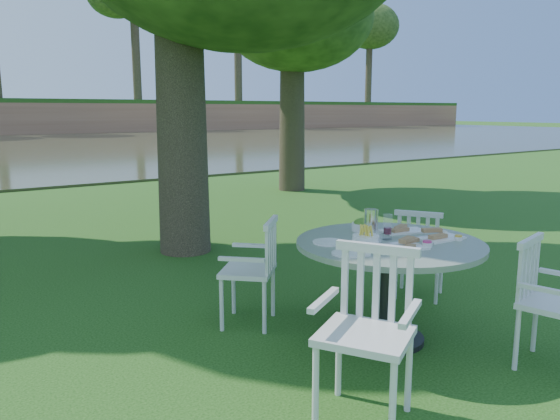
% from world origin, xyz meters
% --- Properties ---
extents(ground, '(140.00, 140.00, 0.00)m').
position_xyz_m(ground, '(0.00, 0.00, 0.00)').
color(ground, '#113B0C').
rests_on(ground, ground).
extents(table, '(1.38, 1.38, 0.77)m').
position_xyz_m(table, '(0.18, -0.96, 0.62)').
color(table, black).
rests_on(table, ground).
extents(chair_ne, '(0.56, 0.57, 0.84)m').
position_xyz_m(chair_ne, '(1.09, -0.46, 0.49)').
color(chair_ne, silver).
rests_on(chair_ne, ground).
extents(chair_nw, '(0.60, 0.60, 0.87)m').
position_xyz_m(chair_nw, '(-0.44, -0.13, 0.51)').
color(chair_nw, silver).
rests_on(chair_nw, ground).
extents(chair_sw, '(0.64, 0.65, 0.96)m').
position_xyz_m(chair_sw, '(-0.62, -1.60, 0.57)').
color(chair_sw, silver).
rests_on(chair_sw, ground).
extents(chair_se, '(0.53, 0.51, 0.87)m').
position_xyz_m(chair_se, '(0.75, -1.83, 0.51)').
color(chair_se, silver).
rests_on(chair_se, ground).
extents(tableware, '(1.15, 0.80, 0.22)m').
position_xyz_m(tableware, '(0.14, -0.89, 0.82)').
color(tableware, white).
rests_on(tableware, table).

